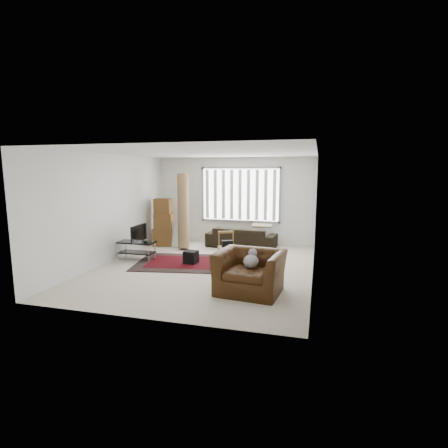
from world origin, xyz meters
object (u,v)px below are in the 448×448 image
(sofa, at_px, (241,234))
(armchair, at_px, (250,269))
(tv_stand, at_px, (137,247))
(moving_boxes, at_px, (164,224))
(side_chair, at_px, (227,246))

(sofa, distance_m, armchair, 3.95)
(tv_stand, relative_size, moving_boxes, 0.66)
(armchair, bearing_deg, tv_stand, 159.74)
(moving_boxes, bearing_deg, tv_stand, -88.09)
(tv_stand, xyz_separation_m, sofa, (2.31, 2.17, 0.05))
(moving_boxes, relative_size, sofa, 0.70)
(tv_stand, relative_size, armchair, 0.72)
(armchair, bearing_deg, moving_boxes, 140.46)
(moving_boxes, height_order, sofa, moving_boxes)
(tv_stand, height_order, sofa, sofa)
(sofa, xyz_separation_m, armchair, (1.00, -3.81, 0.06))
(tv_stand, distance_m, sofa, 3.17)
(tv_stand, distance_m, armchair, 3.70)
(sofa, relative_size, side_chair, 2.60)
(moving_boxes, distance_m, sofa, 2.41)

